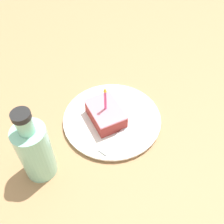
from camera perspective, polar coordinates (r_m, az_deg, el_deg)
ground_plane at (r=0.70m, az=-0.36°, el=-4.89°), size 2.40×2.40×0.04m
plate at (r=0.70m, az=-0.00°, el=-1.50°), size 0.26×0.26×0.01m
cake_slice at (r=0.67m, az=-1.67°, el=-0.52°), size 0.08×0.11×0.12m
fork at (r=0.67m, az=2.53°, el=-4.12°), size 0.19×0.10×0.00m
bottle at (r=0.58m, az=-16.44°, el=-7.99°), size 0.07×0.07×0.20m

